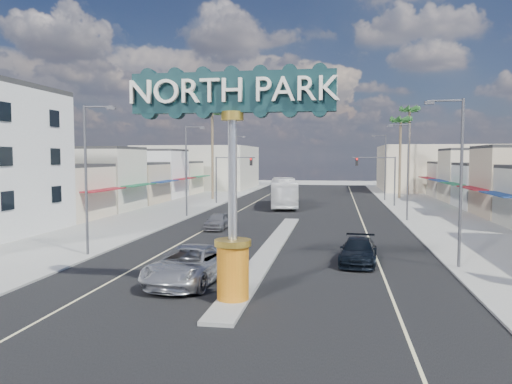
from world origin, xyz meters
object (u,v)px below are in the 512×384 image
(traffic_signal_left, at_px, (230,170))
(city_bus, at_px, (284,192))
(suv_left, at_px, (190,265))
(car_parked_left, at_px, (218,221))
(streetlight_r_near, at_px, (458,174))
(suv_right, at_px, (358,251))
(streetlight_r_mid, at_px, (406,167))
(gateway_sign, at_px, (232,158))
(traffic_signal_right, at_px, (379,171))
(streetlight_l_far, at_px, (233,163))
(palm_right_far, at_px, (410,115))
(streetlight_l_mid, at_px, (188,166))
(streetlight_r_far, at_px, (384,164))
(palm_left_far, at_px, (212,117))
(palm_right_mid, at_px, (401,124))
(streetlight_l_near, at_px, (88,172))

(traffic_signal_left, bearing_deg, city_bus, -18.37)
(suv_left, bearing_deg, car_parked_left, 106.43)
(streetlight_r_near, bearing_deg, suv_right, 174.55)
(traffic_signal_left, xyz_separation_m, city_bus, (7.05, -2.34, -2.53))
(suv_left, relative_size, car_parked_left, 1.53)
(streetlight_r_mid, bearing_deg, gateway_sign, -110.42)
(traffic_signal_right, distance_m, streetlight_r_near, 34.03)
(streetlight_l_far, distance_m, palm_right_far, 28.29)
(streetlight_l_mid, bearing_deg, traffic_signal_right, 35.50)
(traffic_signal_right, bearing_deg, streetlight_r_far, 81.14)
(suv_right, xyz_separation_m, car_parked_left, (-10.87, 11.65, -0.01))
(suv_right, distance_m, car_parked_left, 15.93)
(streetlight_r_far, bearing_deg, car_parked_left, -118.08)
(palm_right_far, distance_m, car_parked_left, 46.33)
(streetlight_r_far, xyz_separation_m, city_bus, (-12.56, -10.35, -3.32))
(traffic_signal_left, bearing_deg, traffic_signal_right, 0.00)
(streetlight_r_mid, bearing_deg, suv_right, -104.53)
(gateway_sign, bearing_deg, streetlight_r_mid, 69.58)
(palm_right_far, bearing_deg, palm_left_far, -156.80)
(streetlight_l_mid, distance_m, suv_right, 25.49)
(palm_right_mid, bearing_deg, streetlight_l_near, -116.99)
(streetlight_l_far, bearing_deg, suv_right, -69.16)
(streetlight_l_mid, relative_size, streetlight_r_near, 1.00)
(traffic_signal_right, bearing_deg, streetlight_l_near, -119.99)
(gateway_sign, height_order, suv_left, gateway_sign)
(palm_left_far, height_order, city_bus, palm_left_far)
(palm_right_mid, bearing_deg, suv_left, -107.05)
(palm_right_mid, distance_m, palm_right_far, 6.57)
(city_bus, bearing_deg, streetlight_l_mid, -132.56)
(gateway_sign, distance_m, car_parked_left, 21.54)
(city_bus, bearing_deg, car_parked_left, -106.88)
(streetlight_l_far, bearing_deg, traffic_signal_right, -22.20)
(car_parked_left, bearing_deg, palm_right_far, 64.84)
(streetlight_l_mid, relative_size, streetlight_l_far, 1.00)
(streetlight_l_mid, height_order, palm_left_far, palm_left_far)
(streetlight_l_mid, bearing_deg, palm_right_mid, 47.97)
(streetlight_l_mid, bearing_deg, streetlight_l_near, -90.00)
(streetlight_l_far, xyz_separation_m, palm_right_mid, (23.43, 4.00, 5.54))
(streetlight_r_mid, height_order, streetlight_r_far, same)
(traffic_signal_left, distance_m, streetlight_r_near, 39.26)
(streetlight_l_near, distance_m, palm_left_far, 40.59)
(streetlight_r_far, xyz_separation_m, suv_left, (-13.11, -47.13, -4.21))
(traffic_signal_right, bearing_deg, traffic_signal_left, 180.00)
(streetlight_r_far, bearing_deg, streetlight_l_mid, -133.48)
(traffic_signal_left, relative_size, traffic_signal_right, 1.00)
(streetlight_r_mid, height_order, city_bus, streetlight_r_mid)
(suv_left, xyz_separation_m, city_bus, (0.55, 36.79, 0.88))
(palm_right_mid, bearing_deg, streetlight_r_mid, -95.64)
(gateway_sign, height_order, palm_right_far, palm_right_far)
(traffic_signal_left, height_order, city_bus, traffic_signal_left)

